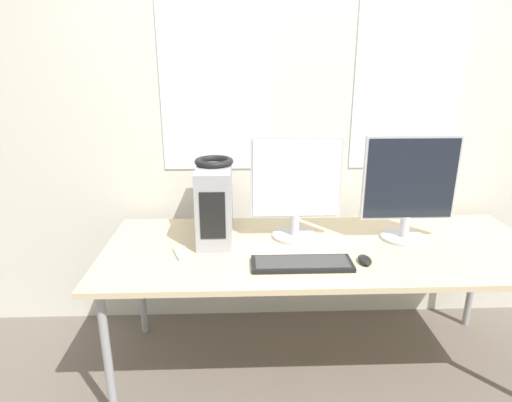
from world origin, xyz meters
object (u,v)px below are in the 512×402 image
pc_tower (215,201)px  monitor_right_near (409,187)px  headphones (214,162)px  keyboard (302,264)px  mouse (365,260)px  cell_phone (182,253)px  monitor_main (296,187)px

pc_tower → monitor_right_near: 1.00m
headphones → keyboard: headphones is taller
mouse → headphones: bearing=153.5°
cell_phone → mouse: bearing=-29.0°
pc_tower → monitor_main: size_ratio=0.84×
pc_tower → headphones: bearing=90.0°
pc_tower → mouse: (0.71, -0.35, -0.18)m
headphones → mouse: 0.88m
pc_tower → headphones: 0.21m
pc_tower → monitor_main: monitor_main is taller
monitor_main → monitor_right_near: bearing=-4.6°
pc_tower → headphones: headphones is taller
monitor_main → cell_phone: 0.66m
headphones → monitor_main: bearing=-5.3°
monitor_right_near → cell_phone: (-1.15, -0.14, -0.28)m
monitor_right_near → keyboard: (-0.58, -0.29, -0.28)m
pc_tower → keyboard: pc_tower is taller
headphones → monitor_right_near: size_ratio=0.36×
monitor_main → cell_phone: (-0.57, -0.19, -0.27)m
mouse → cell_phone: (-0.86, 0.13, -0.01)m
monitor_main → keyboard: bearing=-90.9°
headphones → keyboard: (0.41, -0.37, -0.40)m
pc_tower → cell_phone: bearing=-124.3°
monitor_right_near → cell_phone: bearing=-172.8°
keyboard → monitor_right_near: bearing=26.6°
monitor_main → cell_phone: size_ratio=3.40×
pc_tower → monitor_right_near: bearing=-4.8°
headphones → mouse: (0.71, -0.35, -0.39)m
monitor_main → headphones: bearing=174.7°
keyboard → monitor_main: bearing=89.1°
monitor_right_near → mouse: (-0.28, -0.27, -0.27)m
keyboard → cell_phone: bearing=165.6°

